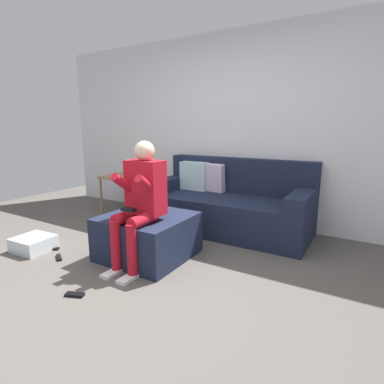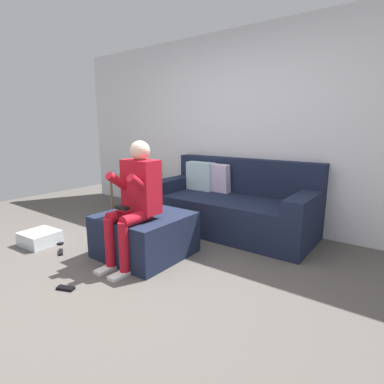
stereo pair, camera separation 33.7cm
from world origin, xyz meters
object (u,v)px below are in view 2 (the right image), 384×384
at_px(storage_bin, 40,238).
at_px(side_table, 136,179).
at_px(ottoman, 145,234).
at_px(remote_by_storage_bin, 61,252).
at_px(person_seated, 136,195).
at_px(remote_near_ottoman, 66,288).
at_px(couch_sectional, 232,206).
at_px(remote_under_side_table, 55,243).

height_order(storage_bin, side_table, side_table).
relative_size(ottoman, remote_by_storage_bin, 5.30).
xyz_separation_m(person_seated, storage_bin, (-1.24, -0.35, -0.61)).
xyz_separation_m(storage_bin, remote_near_ottoman, (1.15, -0.39, -0.07)).
xyz_separation_m(couch_sectional, storage_bin, (-1.52, -1.74, -0.25)).
bearing_deg(remote_under_side_table, remote_near_ottoman, -56.57).
distance_m(remote_near_ottoman, remote_by_storage_bin, 0.83).
xyz_separation_m(couch_sectional, ottoman, (-0.35, -1.21, -0.11)).
height_order(couch_sectional, remote_near_ottoman, couch_sectional).
bearing_deg(side_table, remote_by_storage_bin, -70.25).
distance_m(ottoman, side_table, 1.79).
distance_m(storage_bin, remote_by_storage_bin, 0.43).
xyz_separation_m(person_seated, remote_under_side_table, (-1.11, -0.25, -0.68)).
bearing_deg(remote_near_ottoman, storage_bin, 139.52).
bearing_deg(remote_by_storage_bin, ottoman, 65.18).
relative_size(storage_bin, remote_by_storage_bin, 2.36).
bearing_deg(couch_sectional, remote_near_ottoman, -99.86).
relative_size(side_table, remote_under_side_table, 3.16).
relative_size(couch_sectional, remote_under_side_table, 10.42).
distance_m(couch_sectional, remote_by_storage_bin, 2.08).
height_order(person_seated, side_table, person_seated).
distance_m(couch_sectional, person_seated, 1.46).
height_order(storage_bin, remote_by_storage_bin, storage_bin).
xyz_separation_m(side_table, remote_near_ottoman, (1.33, -2.06, -0.50)).
bearing_deg(remote_under_side_table, storage_bin, -175.89).
bearing_deg(person_seated, couch_sectional, 78.64).
relative_size(person_seated, side_table, 1.93).
relative_size(couch_sectional, remote_near_ottoman, 13.66).
bearing_deg(storage_bin, remote_by_storage_bin, -0.12).
relative_size(couch_sectional, remote_by_storage_bin, 13.00).
xyz_separation_m(couch_sectional, side_table, (-1.70, -0.07, 0.18)).
relative_size(ottoman, side_table, 1.34).
relative_size(couch_sectional, storage_bin, 5.50).
xyz_separation_m(couch_sectional, remote_under_side_table, (-1.39, -1.64, -0.32)).
height_order(ottoman, person_seated, person_seated).
height_order(couch_sectional, storage_bin, couch_sectional).
distance_m(person_seated, remote_under_side_table, 1.32).
relative_size(couch_sectional, side_table, 3.29).
bearing_deg(remote_near_ottoman, couch_sectional, 58.26).
bearing_deg(remote_near_ottoman, ottoman, 67.19).
height_order(person_seated, remote_under_side_table, person_seated).
relative_size(couch_sectional, ottoman, 2.45).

